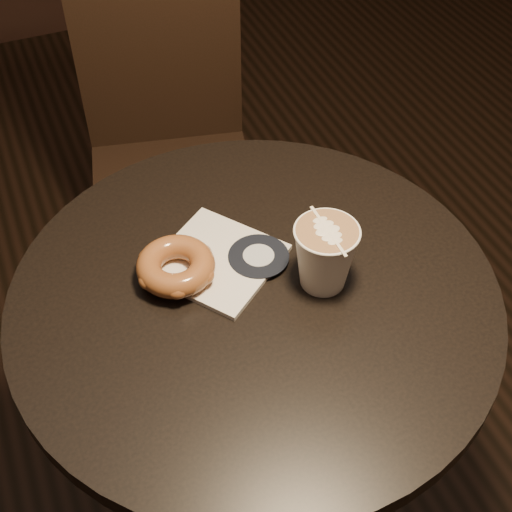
% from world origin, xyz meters
% --- Properties ---
extents(cafe_table, '(0.70, 0.70, 0.75)m').
position_xyz_m(cafe_table, '(0.00, 0.00, 0.55)').
color(cafe_table, black).
rests_on(cafe_table, ground).
extents(chair, '(0.45, 0.45, 0.94)m').
position_xyz_m(chair, '(0.08, 0.73, 0.53)').
color(chair, black).
rests_on(chair, ground).
extents(pastry_bag, '(0.23, 0.23, 0.01)m').
position_xyz_m(pastry_bag, '(-0.03, 0.07, 0.75)').
color(pastry_bag, silver).
rests_on(pastry_bag, cafe_table).
extents(doughnut, '(0.11, 0.11, 0.04)m').
position_xyz_m(doughnut, '(-0.09, 0.06, 0.78)').
color(doughnut, brown).
rests_on(doughnut, pastry_bag).
extents(latte_cup, '(0.09, 0.09, 0.10)m').
position_xyz_m(latte_cup, '(0.10, -0.02, 0.80)').
color(latte_cup, white).
rests_on(latte_cup, cafe_table).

